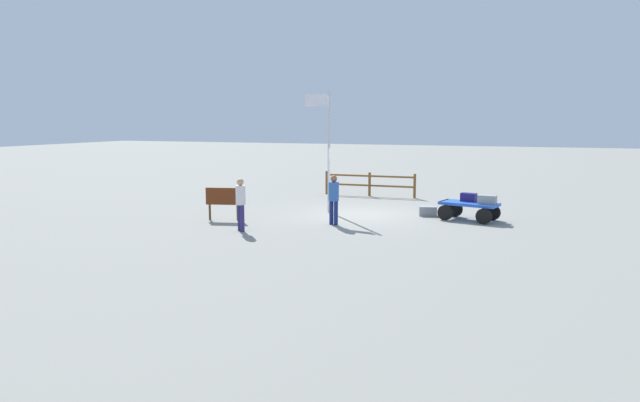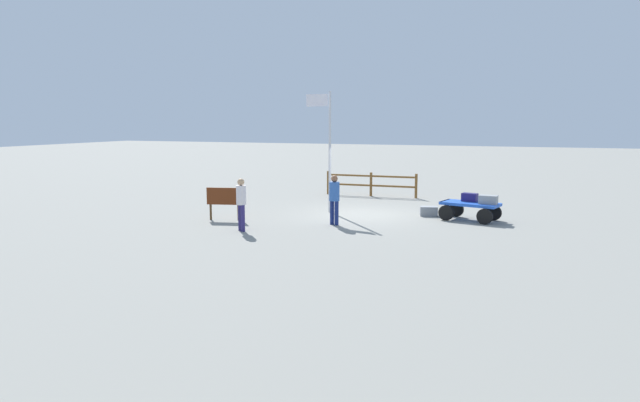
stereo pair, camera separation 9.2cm
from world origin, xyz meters
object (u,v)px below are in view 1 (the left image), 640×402
at_px(worker_trailing, 334,196).
at_px(flagpole, 326,141).
at_px(suitcase_grey, 469,197).
at_px(signboard, 223,198).
at_px(suitcase_olive, 428,211).
at_px(worker_lead, 241,201).
at_px(luggage_cart, 469,207).
at_px(suitcase_tan, 487,199).

bearing_deg(worker_trailing, flagpole, -64.58).
height_order(suitcase_grey, signboard, signboard).
height_order(suitcase_olive, worker_lead, worker_lead).
bearing_deg(signboard, luggage_cart, -159.60).
distance_m(flagpole, signboard, 4.53).
bearing_deg(flagpole, worker_lead, 74.77).
distance_m(suitcase_tan, signboard, 9.26).
bearing_deg(suitcase_olive, worker_lead, 44.89).
height_order(worker_lead, signboard, worker_lead).
relative_size(worker_lead, flagpole, 0.37).
distance_m(suitcase_grey, worker_lead, 8.18).
xyz_separation_m(luggage_cart, flagpole, (5.37, 0.06, 2.29)).
height_order(luggage_cart, flagpole, flagpole).
height_order(worker_lead, worker_trailing, worker_lead).
relative_size(suitcase_tan, flagpole, 0.14).
bearing_deg(suitcase_grey, signboard, 21.94).
xyz_separation_m(worker_trailing, flagpole, (1.17, -2.47, 1.75)).
relative_size(suitcase_grey, worker_lead, 0.35).
xyz_separation_m(worker_lead, flagpole, (-1.24, -4.57, 1.77)).
relative_size(luggage_cart, worker_trailing, 1.27).
bearing_deg(worker_trailing, luggage_cart, -148.97).
height_order(suitcase_tan, worker_lead, worker_lead).
relative_size(suitcase_grey, suitcase_olive, 0.83).
distance_m(suitcase_tan, worker_trailing, 5.40).
xyz_separation_m(luggage_cart, worker_trailing, (4.20, 2.53, 0.54)).
distance_m(suitcase_olive, flagpole, 4.66).
bearing_deg(worker_lead, suitcase_grey, -143.53).
distance_m(worker_lead, flagpole, 5.05).
height_order(suitcase_olive, flagpole, flagpole).
xyz_separation_m(suitcase_olive, signboard, (6.64, 3.49, 0.60)).
bearing_deg(luggage_cart, worker_trailing, 31.03).
relative_size(luggage_cart, suitcase_tan, 3.30).
xyz_separation_m(suitcase_tan, suitcase_olive, (2.16, -0.59, -0.62)).
relative_size(suitcase_tan, signboard, 0.52).
height_order(suitcase_grey, worker_lead, worker_lead).
bearing_deg(worker_trailing, suitcase_olive, -131.99).
distance_m(suitcase_grey, signboard, 8.76).
height_order(suitcase_grey, flagpole, flagpole).
bearing_deg(signboard, worker_trailing, -172.68).
relative_size(luggage_cart, worker_lead, 1.27).
bearing_deg(worker_lead, suitcase_olive, -135.11).
xyz_separation_m(suitcase_tan, worker_lead, (7.25, 4.48, 0.18)).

